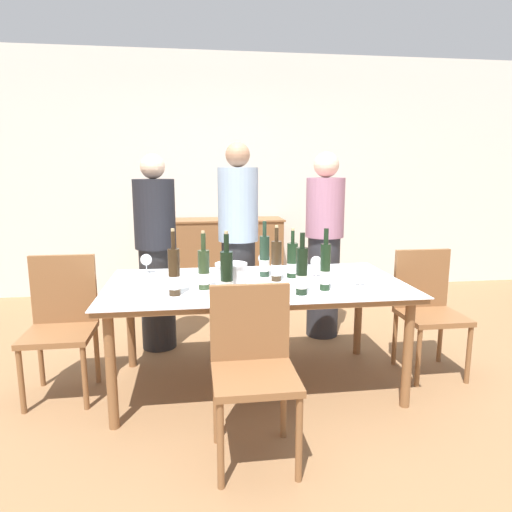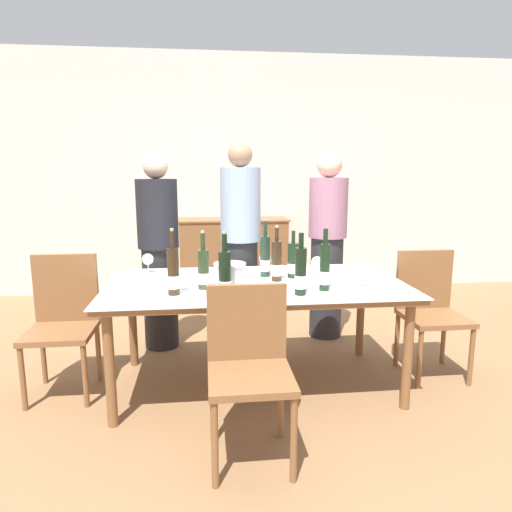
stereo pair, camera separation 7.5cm
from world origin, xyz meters
The scene contains 23 objects.
ground_plane centered at (0.00, 0.00, 0.00)m, with size 12.00×12.00×0.00m, color olive.
back_wall centered at (0.00, 2.62, 1.40)m, with size 8.00×0.10×2.80m.
sideboard_cabinet centered at (0.00, 2.33, 0.46)m, with size 1.27×0.46×0.91m.
dining_table centered at (0.00, 0.00, 0.67)m, with size 1.96×1.04×0.73m.
ice_bucket centered at (-0.19, -0.28, 0.83)m, with size 0.19×0.19×0.19m.
wine_bottle_0 centered at (0.27, 0.11, 0.84)m, with size 0.08×0.08×0.35m.
wine_bottle_1 centered at (-0.22, -0.41, 0.87)m, with size 0.07×0.07×0.40m.
wine_bottle_2 centered at (-0.53, -0.24, 0.86)m, with size 0.07×0.07×0.40m.
wine_bottle_3 centered at (0.23, -0.33, 0.87)m, with size 0.07×0.07×0.38m.
wine_bottle_4 centered at (0.08, 0.17, 0.87)m, with size 0.07×0.07×0.39m.
wine_bottle_5 centered at (-0.35, -0.12, 0.85)m, with size 0.07×0.07×0.37m.
wine_bottle_6 centered at (0.14, 0.03, 0.86)m, with size 0.07×0.07×0.38m.
wine_bottle_7 centered at (0.40, -0.25, 0.87)m, with size 0.06×0.06×0.39m.
wine_glass_0 centered at (-0.75, 0.38, 0.83)m, with size 0.08×0.08×0.14m.
wine_glass_1 centered at (0.65, -0.20, 0.82)m, with size 0.07×0.07×0.13m.
wine_glass_2 centered at (0.10, 0.30, 0.83)m, with size 0.09×0.09×0.15m.
wine_glass_3 centered at (0.44, 0.09, 0.83)m, with size 0.08×0.08×0.15m.
chair_near_front centered at (-0.12, -0.76, 0.52)m, with size 0.42×0.42×0.88m.
chair_right_end centered at (1.28, 0.09, 0.51)m, with size 0.42×0.42×0.89m.
chair_left_end centered at (-1.28, 0.09, 0.52)m, with size 0.42×0.42×0.91m.
person_host centered at (-0.71, 0.80, 0.80)m, with size 0.33×0.33×1.59m.
person_guest_left centered at (-0.04, 0.80, 0.85)m, with size 0.33×0.33×1.69m.
person_guest_right centered at (0.73, 0.89, 0.81)m, with size 0.33×0.33×1.62m.
Camera 1 is at (-0.41, -2.92, 1.47)m, focal length 32.00 mm.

